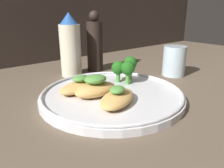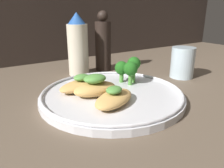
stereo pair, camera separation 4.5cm
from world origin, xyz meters
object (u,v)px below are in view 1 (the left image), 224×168
plate (112,95)px  sauce_bottle (70,46)px  drinking_glass (174,61)px  broccoli_bunch (125,67)px  pepper_grinder (95,44)px

plate → sauce_bottle: size_ratio=1.72×
plate → drinking_glass: drinking_glass is taller
sauce_bottle → drinking_glass: size_ratio=2.08×
plate → sauce_bottle: (2.39, 20.96, 7.32)cm
plate → broccoli_bunch: (6.85, 3.35, 4.21)cm
broccoli_bunch → plate: bearing=-154.0°
drinking_glass → pepper_grinder: bearing=127.6°
plate → drinking_glass: size_ratio=3.58×
broccoli_bunch → drinking_glass: 18.15cm
broccoli_bunch → drinking_glass: size_ratio=0.74×
plate → sauce_bottle: bearing=83.5°
plate → drinking_glass: (24.95, 2.47, 3.19)cm
pepper_grinder → drinking_glass: bearing=-52.4°
broccoli_bunch → sauce_bottle: bearing=104.2°
plate → drinking_glass: 25.28cm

